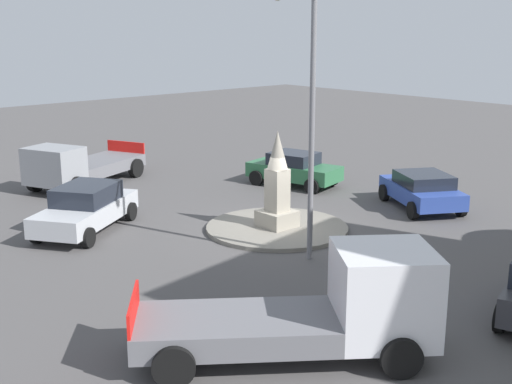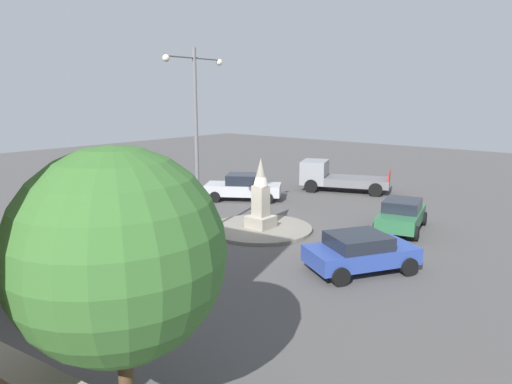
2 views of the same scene
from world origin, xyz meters
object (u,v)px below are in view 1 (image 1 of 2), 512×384
Objects in this scene: car_silver_approaching at (86,208)px; truck_white_far_side at (325,308)px; car_blue_parked_left at (422,189)px; streetlamp at (313,94)px; car_green_parked_right at (294,168)px; monument at (277,187)px; truck_grey_passing at (77,166)px.

car_silver_approaching is 0.78× the size of truck_white_far_side.
truck_white_far_side is at bearing 115.36° from car_blue_parked_left.
streetlamp is at bearing -153.27° from car_silver_approaching.
car_green_parked_right is (6.84, -6.27, -4.07)m from streetlamp.
monument is at bearing -37.66° from truck_white_far_side.
car_silver_approaching is 9.75m from car_green_parked_right.
streetlamp reaches higher than monument.
car_green_parked_right is 15.29m from truck_white_far_side.
streetlamp is at bearing 137.47° from car_green_parked_right.
streetlamp is at bearing -43.73° from truck_white_far_side.
monument reaches higher than car_blue_parked_left.
truck_white_far_side is (-11.18, 10.43, 0.32)m from car_green_parked_right.
monument is at bearing -168.97° from truck_grey_passing.
truck_grey_passing is at bearing 33.81° from car_blue_parked_left.
monument reaches higher than car_silver_approaching.
car_silver_approaching is at bearing 61.12° from car_blue_parked_left.
car_blue_parked_left is (1.03, -7.18, -4.09)m from streetlamp.
monument is 0.54× the size of truck_white_far_side.
truck_white_far_side is at bearing 136.27° from streetlamp.
monument is 6.18m from car_blue_parked_left.
streetlamp is (-2.70, 1.28, 3.34)m from monument.
streetlamp is 8.72m from car_silver_approaching.
car_green_parked_right reaches higher than car_blue_parked_left.
monument is 0.69× the size of car_silver_approaching.
car_blue_parked_left is (-1.67, -5.90, -0.75)m from monument.
car_silver_approaching is (6.91, 3.48, -4.02)m from streetlamp.
car_blue_parked_left is 0.71× the size of truck_grey_passing.
truck_grey_passing is at bearing -11.44° from truck_white_far_side.
car_green_parked_right is 0.70× the size of truck_white_far_side.
monument is at bearing -25.37° from streetlamp.
monument is at bearing 129.67° from car_green_parked_right.
car_blue_parked_left is at bearing -64.64° from truck_white_far_side.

